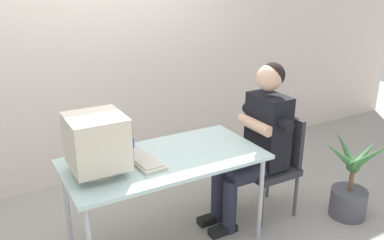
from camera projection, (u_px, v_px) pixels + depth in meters
The scene contains 8 objects.
wall_back at pixel (128, 28), 3.95m from camera, with size 8.00×0.10×3.00m, color beige.
desk at pixel (165, 164), 2.94m from camera, with size 1.46×0.74×0.74m.
crt_monitor at pixel (97, 142), 2.61m from camera, with size 0.37×0.37×0.41m.
keyboard at pixel (142, 159), 2.87m from camera, with size 0.20×0.49×0.03m.
office_chair at pixel (273, 160), 3.45m from camera, with size 0.43×0.43×0.88m.
person_seated at pixel (258, 138), 3.28m from camera, with size 0.71×0.56×1.35m.
potted_plant at pixel (350, 187), 3.43m from camera, with size 0.60×0.53×0.76m.
desk_mug at pixel (129, 145), 3.02m from camera, with size 0.08×0.09×0.09m.
Camera 1 is at (-1.13, -2.41, 1.99)m, focal length 37.38 mm.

